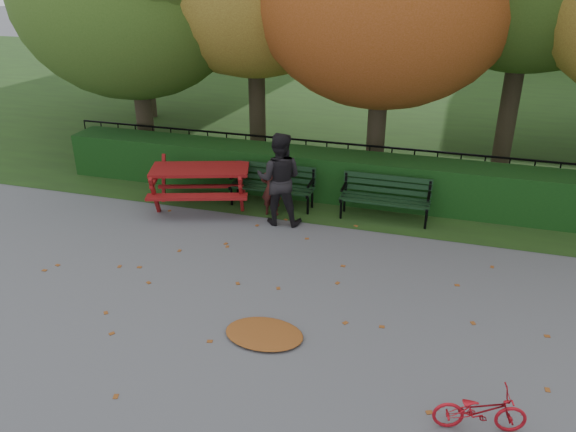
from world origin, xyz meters
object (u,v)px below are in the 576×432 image
(child, at_px, (271,189))
(adult, at_px, (279,179))
(picnic_table, at_px, (200,176))
(bench_left, at_px, (273,182))
(bicycle, at_px, (480,410))
(bench_right, at_px, (386,195))

(child, height_order, adult, adult)
(picnic_table, xyz_separation_m, adult, (1.85, -0.30, 0.26))
(child, distance_m, adult, 0.54)
(bench_left, relative_size, picnic_table, 0.74)
(bicycle, bearing_deg, bench_right, 6.97)
(adult, bearing_deg, picnic_table, -15.72)
(bench_right, distance_m, child, 2.33)
(picnic_table, bearing_deg, adult, -27.11)
(picnic_table, height_order, adult, adult)
(child, bearing_deg, bench_left, -81.21)
(bench_left, xyz_separation_m, bench_right, (2.40, 0.00, 0.00))
(bench_left, bearing_deg, bicycle, -52.04)
(bench_right, xyz_separation_m, bicycle, (1.80, -5.38, -0.24))
(bench_left, bearing_deg, adult, -63.60)
(picnic_table, height_order, child, child)
(child, xyz_separation_m, adult, (0.27, -0.30, 0.36))
(bench_left, bearing_deg, picnic_table, -160.93)
(adult, height_order, bicycle, adult)
(adult, bearing_deg, bicycle, 123.19)
(bench_left, distance_m, bicycle, 6.83)
(picnic_table, bearing_deg, child, -17.89)
(adult, relative_size, bicycle, 1.79)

